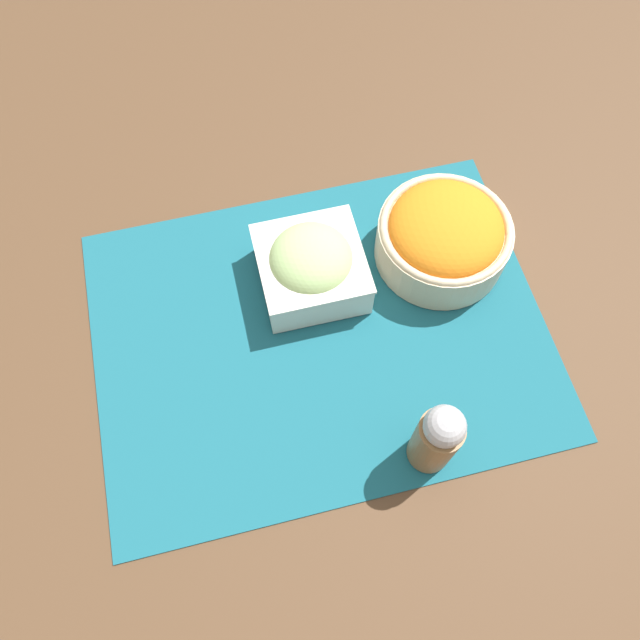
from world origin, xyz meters
The scene contains 5 objects.
ground_plane centered at (0.00, 0.00, 0.00)m, with size 3.00×3.00×0.00m, color #513823.
placemat centered at (0.00, 0.00, 0.00)m, with size 0.52×0.39×0.00m.
cucumber_bowl centered at (0.01, 0.07, 0.04)m, with size 0.12×0.12×0.08m.
carrot_bowl centered at (0.17, 0.07, 0.04)m, with size 0.16×0.16×0.08m.
pepper_shaker centered at (0.08, -0.16, 0.06)m, with size 0.04×0.04×0.12m.
Camera 1 is at (-0.07, -0.29, 0.66)m, focal length 35.00 mm.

